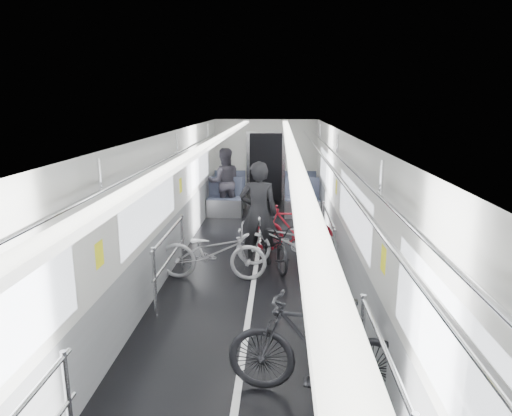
{
  "coord_description": "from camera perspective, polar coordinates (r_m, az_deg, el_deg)",
  "views": [
    {
      "loc": [
        0.41,
        -6.44,
        2.92
      ],
      "look_at": [
        0.0,
        1.35,
        1.08
      ],
      "focal_mm": 32.0,
      "sensor_mm": 36.0,
      "label": 1
    }
  ],
  "objects": [
    {
      "name": "car_shell",
      "position": [
        8.42,
        0.15,
        0.97
      ],
      "size": [
        3.02,
        14.01,
        2.41
      ],
      "color": "black",
      "rests_on": "ground"
    },
    {
      "name": "bike_left_far",
      "position": [
        7.64,
        -5.43,
        -5.47
      ],
      "size": [
        1.82,
        0.68,
        0.95
      ],
      "primitive_type": "imported",
      "rotation": [
        0.0,
        0.0,
        1.54
      ],
      "color": "#A1A0A5",
      "rests_on": "floor"
    },
    {
      "name": "bike_right_near",
      "position": [
        4.76,
        7.52,
        -16.83
      ],
      "size": [
        1.84,
        0.74,
        1.08
      ],
      "primitive_type": "imported",
      "rotation": [
        0.0,
        0.0,
        -1.7
      ],
      "color": "black",
      "rests_on": "floor"
    },
    {
      "name": "bike_right_mid",
      "position": [
        8.2,
        3.94,
        -4.05
      ],
      "size": [
        1.84,
        0.64,
        0.97
      ],
      "primitive_type": "imported",
      "rotation": [
        0.0,
        0.0,
        -1.57
      ],
      "color": "silver",
      "rests_on": "floor"
    },
    {
      "name": "bike_right_far",
      "position": [
        9.0,
        4.62,
        -2.54
      ],
      "size": [
        1.6,
        0.5,
        0.95
      ],
      "primitive_type": "imported",
      "rotation": [
        0.0,
        0.0,
        -1.6
      ],
      "color": "#AB1523",
      "rests_on": "floor"
    },
    {
      "name": "bike_aisle",
      "position": [
        8.26,
        2.35,
        -4.41
      ],
      "size": [
        0.98,
        1.67,
        0.83
      ],
      "primitive_type": "imported",
      "rotation": [
        0.0,
        0.0,
        0.29
      ],
      "color": "black",
      "rests_on": "floor"
    },
    {
      "name": "person_standing",
      "position": [
        8.22,
        0.31,
        -0.64
      ],
      "size": [
        0.7,
        0.47,
        1.89
      ],
      "primitive_type": "imported",
      "rotation": [
        0.0,
        0.0,
        3.12
      ],
      "color": "black",
      "rests_on": "floor"
    },
    {
      "name": "person_seated",
      "position": [
        11.82,
        -3.98,
        3.27
      ],
      "size": [
        0.97,
        0.82,
        1.75
      ],
      "primitive_type": "imported",
      "rotation": [
        0.0,
        0.0,
        3.34
      ],
      "color": "#2A282F",
      "rests_on": "floor"
    }
  ]
}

